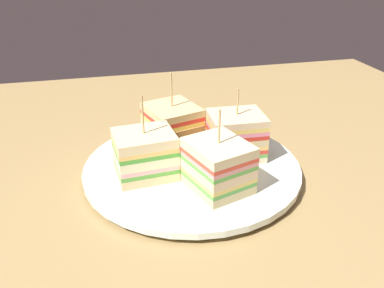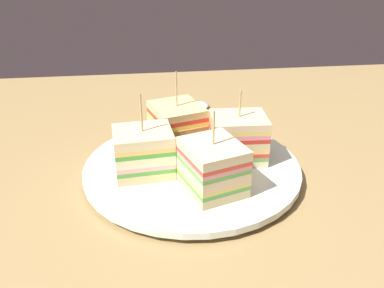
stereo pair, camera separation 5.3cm
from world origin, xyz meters
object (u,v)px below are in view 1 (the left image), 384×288
at_px(sandwich_wedge_0, 236,136).
at_px(sandwich_wedge_1, 172,126).
at_px(chip_pile, 200,157).
at_px(sandwich_wedge_2, 146,154).
at_px(plate, 192,168).
at_px(sandwich_wedge_3, 218,166).
at_px(spoon, 192,109).

relative_size(sandwich_wedge_0, sandwich_wedge_1, 0.90).
distance_m(sandwich_wedge_1, chip_pile, 0.07).
bearing_deg(sandwich_wedge_1, sandwich_wedge_2, -50.16).
relative_size(plate, sandwich_wedge_3, 2.83).
xyz_separation_m(chip_pile, spoon, (0.04, 0.22, -0.02)).
distance_m(plate, chip_pile, 0.02).
bearing_deg(sandwich_wedge_2, plate, 5.87).
bearing_deg(sandwich_wedge_2, sandwich_wedge_0, 4.79).
relative_size(sandwich_wedge_2, sandwich_wedge_3, 1.06).
distance_m(plate, sandwich_wedge_3, 0.07).
distance_m(sandwich_wedge_0, chip_pile, 0.06).
height_order(sandwich_wedge_3, chip_pile, sandwich_wedge_3).
bearing_deg(sandwich_wedge_3, plate, -3.16).
height_order(plate, sandwich_wedge_1, sandwich_wedge_1).
xyz_separation_m(sandwich_wedge_1, spoon, (0.07, 0.16, -0.04)).
bearing_deg(sandwich_wedge_2, spoon, 58.22).
xyz_separation_m(sandwich_wedge_2, spoon, (0.12, 0.23, -0.04)).
height_order(chip_pile, spoon, chip_pile).
bearing_deg(spoon, sandwich_wedge_2, 136.59).
xyz_separation_m(sandwich_wedge_3, spoon, (0.04, 0.28, -0.04)).
bearing_deg(sandwich_wedge_0, plate, 11.85).
bearing_deg(sandwich_wedge_3, sandwich_wedge_0, -51.27).
relative_size(sandwich_wedge_1, sandwich_wedge_3, 1.07).
distance_m(sandwich_wedge_2, sandwich_wedge_3, 0.09).
bearing_deg(sandwich_wedge_0, chip_pile, 18.91).
distance_m(sandwich_wedge_1, sandwich_wedge_3, 0.13).
xyz_separation_m(sandwich_wedge_2, sandwich_wedge_3, (0.08, -0.05, 0.00)).
distance_m(plate, sandwich_wedge_1, 0.07).
relative_size(sandwich_wedge_0, sandwich_wedge_2, 0.91).
xyz_separation_m(sandwich_wedge_0, sandwich_wedge_1, (-0.08, 0.05, -0.00)).
xyz_separation_m(sandwich_wedge_1, chip_pile, (0.02, -0.07, -0.02)).
height_order(sandwich_wedge_0, chip_pile, sandwich_wedge_0).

